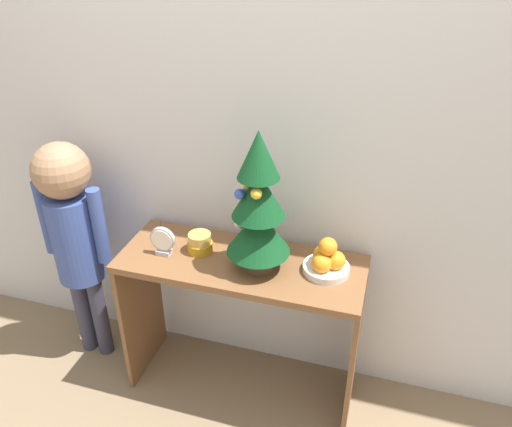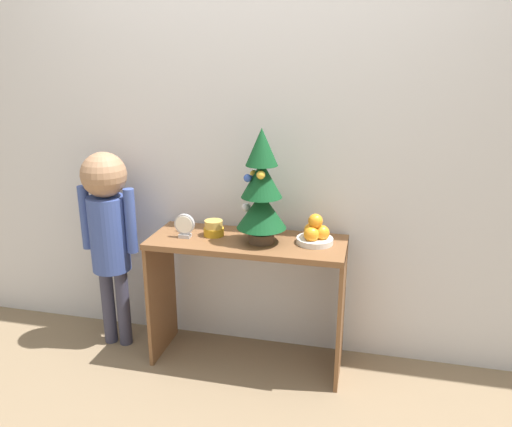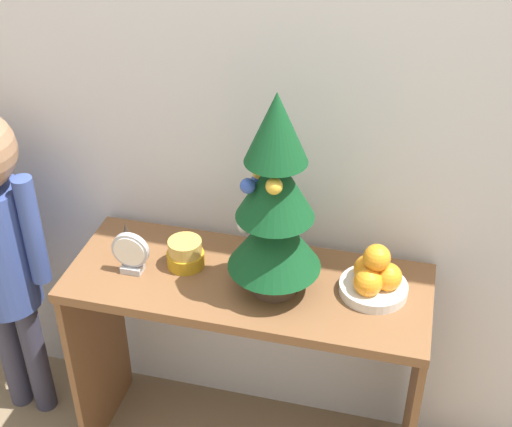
{
  "view_description": "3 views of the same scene",
  "coord_description": "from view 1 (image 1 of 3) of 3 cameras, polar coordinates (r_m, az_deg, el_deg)",
  "views": [
    {
      "loc": [
        0.53,
        -1.38,
        1.89
      ],
      "look_at": [
        0.06,
        0.2,
        0.94
      ],
      "focal_mm": 35.0,
      "sensor_mm": 36.0,
      "label": 1
    },
    {
      "loc": [
        0.59,
        -2.13,
        1.6
      ],
      "look_at": [
        0.05,
        0.17,
        0.86
      ],
      "focal_mm": 35.0,
      "sensor_mm": 36.0,
      "label": 2
    },
    {
      "loc": [
        0.4,
        -1.29,
        1.95
      ],
      "look_at": [
        0.02,
        0.21,
        0.92
      ],
      "focal_mm": 50.0,
      "sensor_mm": 36.0,
      "label": 3
    }
  ],
  "objects": [
    {
      "name": "ground_plane",
      "position": [
        2.4,
        -3.02,
        -22.06
      ],
      "size": [
        12.0,
        12.0,
        0.0
      ],
      "primitive_type": "plane",
      "color": "#7A664C"
    },
    {
      "name": "back_wall",
      "position": [
        1.99,
        0.21,
        11.29
      ],
      "size": [
        7.0,
        0.05,
        2.5
      ],
      "primitive_type": "cube",
      "color": "silver",
      "rests_on": "ground_plane"
    },
    {
      "name": "console_table",
      "position": [
        2.14,
        -1.66,
        -9.19
      ],
      "size": [
        1.01,
        0.39,
        0.71
      ],
      "color": "brown",
      "rests_on": "ground_plane"
    },
    {
      "name": "mini_tree",
      "position": [
        1.86,
        0.26,
        0.73
      ],
      "size": [
        0.25,
        0.25,
        0.58
      ],
      "color": "#4C3828",
      "rests_on": "console_table"
    },
    {
      "name": "fruit_bowl",
      "position": [
        1.97,
        8.07,
        -5.4
      ],
      "size": [
        0.18,
        0.18,
        0.15
      ],
      "color": "silver",
      "rests_on": "console_table"
    },
    {
      "name": "singing_bowl",
      "position": [
        2.09,
        -6.43,
        -3.37
      ],
      "size": [
        0.11,
        0.11,
        0.08
      ],
      "color": "#B78419",
      "rests_on": "console_table"
    },
    {
      "name": "desk_clock",
      "position": [
        2.08,
        -10.62,
        -3.15
      ],
      "size": [
        0.11,
        0.04,
        0.13
      ],
      "color": "#B2B2B7",
      "rests_on": "console_table"
    },
    {
      "name": "figurine",
      "position": [
        2.17,
        -10.75,
        -1.99
      ],
      "size": [
        0.04,
        0.04,
        0.1
      ],
      "color": "#382D23",
      "rests_on": "console_table"
    },
    {
      "name": "child_figure",
      "position": [
        2.35,
        -20.22,
        -1.24
      ],
      "size": [
        0.33,
        0.24,
        1.13
      ],
      "color": "#38384C",
      "rests_on": "ground_plane"
    }
  ]
}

